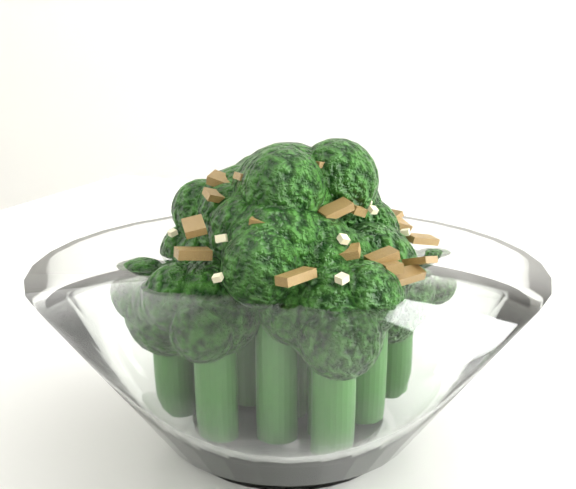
# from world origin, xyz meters

# --- Properties ---
(table) EXTENTS (1.35, 1.05, 0.75)m
(table) POSITION_xyz_m (-0.05, 0.01, 0.68)
(table) COLOR white
(table) RESTS_ON ground
(broccoli_dish) EXTENTS (0.25, 0.25, 0.15)m
(broccoli_dish) POSITION_xyz_m (-0.19, -0.15, 0.81)
(broccoli_dish) COLOR white
(broccoli_dish) RESTS_ON table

